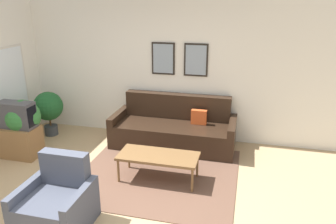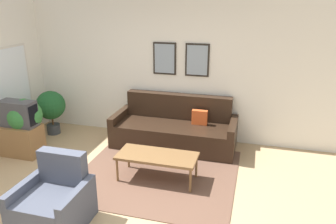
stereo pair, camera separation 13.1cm
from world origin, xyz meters
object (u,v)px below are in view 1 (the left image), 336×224
(tv, at_px, (16,115))
(potted_plant_tall, at_px, (23,120))
(coffee_table, at_px, (158,157))
(armchair, at_px, (57,205))
(couch, at_px, (174,129))

(tv, height_order, potted_plant_tall, potted_plant_tall)
(coffee_table, height_order, armchair, armchair)
(coffee_table, bearing_deg, couch, 92.37)
(armchair, distance_m, potted_plant_tall, 2.29)
(couch, bearing_deg, coffee_table, -87.63)
(couch, height_order, tv, tv)
(couch, distance_m, potted_plant_tall, 2.66)
(tv, relative_size, potted_plant_tall, 0.64)
(coffee_table, relative_size, tv, 1.89)
(couch, height_order, potted_plant_tall, potted_plant_tall)
(tv, relative_size, armchair, 0.74)
(couch, distance_m, tv, 2.75)
(armchair, bearing_deg, coffee_table, 45.28)
(coffee_table, bearing_deg, armchair, -124.31)
(coffee_table, relative_size, potted_plant_tall, 1.21)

